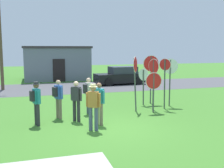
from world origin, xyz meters
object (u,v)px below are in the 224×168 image
object	(u,v)px
stop_sign_rear_right	(170,73)
stop_sign_low_front	(165,76)
person_with_sunhat	(58,96)
parked_car_on_street	(121,76)
stop_sign_tallest	(135,74)
stop_sign_leaning_left	(143,81)
person_near_signs	(88,93)
person_on_left	(99,101)
utility_pole	(0,27)
stop_sign_center_cluster	(153,75)
stop_sign_leaning_right	(154,85)
person_in_dark_shirt	(93,104)
person_in_blue	(76,99)
person_holding_notes	(36,100)
stop_sign_far_back	(151,70)

from	to	relation	value
stop_sign_rear_right	stop_sign_low_front	bearing A→B (deg)	-138.27
person_with_sunhat	stop_sign_rear_right	bearing A→B (deg)	9.03
parked_car_on_street	stop_sign_tallest	bearing A→B (deg)	-104.69
stop_sign_leaning_left	person_near_signs	distance (m)	3.45
person_on_left	stop_sign_rear_right	bearing A→B (deg)	28.11
utility_pole	stop_sign_leaning_left	distance (m)	11.70
stop_sign_center_cluster	person_on_left	xyz separation A→B (m)	(-3.21, -1.81, -0.78)
stop_sign_leaning_left	person_with_sunhat	size ratio (longest dim) A/B	1.16
parked_car_on_street	stop_sign_leaning_right	xyz separation A→B (m)	(-1.84, -10.35, 0.61)
stop_sign_leaning_left	stop_sign_leaning_right	xyz separation A→B (m)	(-0.23, -1.73, -0.02)
stop_sign_low_front	stop_sign_rear_right	world-z (taller)	stop_sign_low_front
person_in_dark_shirt	stop_sign_leaning_right	bearing A→B (deg)	30.35
stop_sign_low_front	stop_sign_rear_right	xyz separation A→B (m)	(0.58, 0.51, 0.06)
person_in_blue	person_with_sunhat	xyz separation A→B (m)	(-0.68, 0.67, 0.03)
stop_sign_leaning_right	stop_sign_rear_right	world-z (taller)	stop_sign_rear_right
parked_car_on_street	stop_sign_leaning_right	distance (m)	10.53
person_near_signs	stop_sign_center_cluster	bearing A→B (deg)	-1.48
stop_sign_leaning_right	stop_sign_tallest	distance (m)	1.03
stop_sign_tallest	stop_sign_low_front	bearing A→B (deg)	2.44
person_in_dark_shirt	person_holding_notes	distance (m)	2.39
stop_sign_far_back	stop_sign_rear_right	distance (m)	1.15
stop_sign_leaning_left	person_in_dark_shirt	bearing A→B (deg)	-134.16
person_in_blue	person_in_dark_shirt	world-z (taller)	person_in_dark_shirt
person_in_blue	person_holding_notes	xyz separation A→B (m)	(-1.61, -0.13, 0.06)
stop_sign_low_front	person_near_signs	distance (m)	3.95
stop_sign_center_cluster	person_in_blue	xyz separation A→B (m)	(-3.99, -1.05, -0.78)
utility_pole	person_in_dark_shirt	distance (m)	13.01
stop_sign_low_front	person_near_signs	xyz separation A→B (m)	(-3.89, 0.05, -0.69)
stop_sign_far_back	stop_sign_center_cluster	world-z (taller)	stop_sign_far_back
utility_pole	stop_sign_center_cluster	bearing A→B (deg)	-49.82
parked_car_on_street	stop_sign_tallest	xyz separation A→B (m)	(-2.58, -9.85, 1.13)
utility_pole	stop_sign_far_back	size ratio (longest dim) A/B	3.31
stop_sign_low_front	person_near_signs	size ratio (longest dim) A/B	1.51
parked_car_on_street	stop_sign_rear_right	world-z (taller)	stop_sign_rear_right
stop_sign_leaning_left	stop_sign_far_back	world-z (taller)	stop_sign_far_back
stop_sign_far_back	stop_sign_low_front	bearing A→B (deg)	-86.81
stop_sign_center_cluster	person_on_left	distance (m)	3.77
stop_sign_center_cluster	parked_car_on_street	bearing A→B (deg)	80.70
stop_sign_far_back	person_in_blue	size ratio (longest dim) A/B	1.58
stop_sign_leaning_left	person_near_signs	size ratio (longest dim) A/B	1.16
stop_sign_far_back	person_on_left	size ratio (longest dim) A/B	1.58
stop_sign_leaning_left	stop_sign_center_cluster	world-z (taller)	stop_sign_center_cluster
utility_pole	person_near_signs	xyz separation A→B (m)	(4.58, -9.18, -3.62)
stop_sign_low_front	person_with_sunhat	size ratio (longest dim) A/B	1.51
person_on_left	person_in_blue	bearing A→B (deg)	135.86
stop_sign_leaning_left	stop_sign_rear_right	size ratio (longest dim) A/B	0.78
stop_sign_far_back	stop_sign_low_front	distance (m)	1.47
stop_sign_far_back	person_holding_notes	world-z (taller)	stop_sign_far_back
person_on_left	person_near_signs	xyz separation A→B (m)	(-0.04, 1.90, 0.03)
person_in_blue	person_in_dark_shirt	distance (m)	1.50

